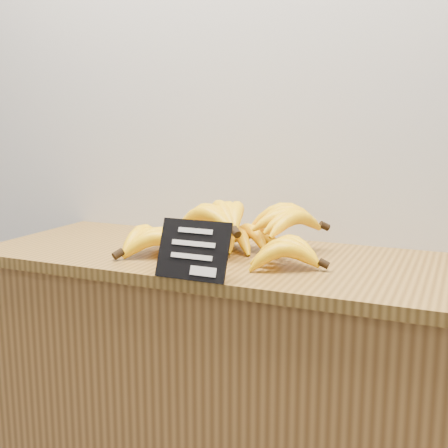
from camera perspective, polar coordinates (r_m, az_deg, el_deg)
counter at (r=1.68m, az=0.73°, el=-19.24°), size 1.30×0.50×0.90m
counter_top at (r=1.50m, az=0.77°, el=-3.63°), size 1.36×0.54×0.03m
chalkboard_sign at (r=1.26m, az=-3.16°, el=-2.65°), size 0.17×0.06×0.13m
banana_pile at (r=1.47m, az=0.72°, el=-0.96°), size 0.60×0.38×0.13m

